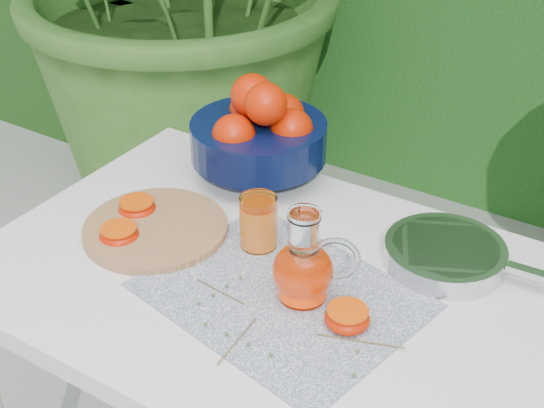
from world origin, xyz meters
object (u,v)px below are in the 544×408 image
Objects in this scene: cutting_board at (156,229)px; saute_pan at (447,254)px; fruit_bowl at (260,132)px; white_table at (266,308)px; juice_pitcher at (304,268)px.

saute_pan reaches higher than cutting_board.
cutting_board is 0.80× the size of fruit_bowl.
white_table is at bearing 2.12° from cutting_board.
saute_pan is (0.50, 0.20, 0.01)m from cutting_board.
fruit_bowl is 0.42m from juice_pitcher.
fruit_bowl is 0.89× the size of saute_pan.
white_table is 6.00× the size of juice_pitcher.
juice_pitcher is (0.28, -0.31, -0.04)m from fruit_bowl.
fruit_bowl is at bearing 124.64° from white_table.
white_table is at bearing -143.46° from saute_pan.
juice_pitcher is (0.09, -0.03, 0.14)m from white_table.
fruit_bowl reaches higher than saute_pan.
saute_pan is at bearing 36.54° from white_table.
white_table is 0.26m from cutting_board.
cutting_board is 0.31m from fruit_bowl.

